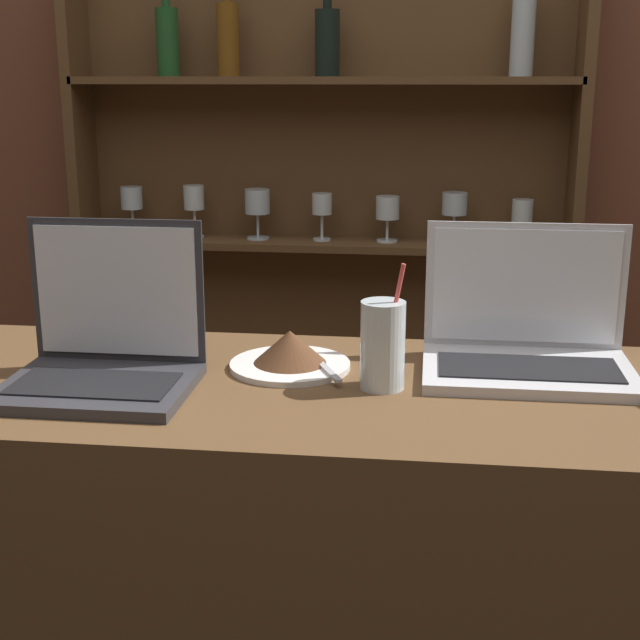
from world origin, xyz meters
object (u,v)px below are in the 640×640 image
Objects in this scene: laptop_far at (527,339)px; water_glass at (383,345)px; cake_plate at (290,353)px; laptop_near at (105,350)px.

laptop_far is 0.27m from water_glass.
cake_plate is at bearing -173.52° from laptop_far.
laptop_far reaches higher than water_glass.
laptop_far is 0.40m from cake_plate.
laptop_near is 0.69m from laptop_far.
water_glass is (0.16, -0.08, 0.04)m from cake_plate.
laptop_far is at bearing 13.36° from laptop_near.
laptop_near is 0.85× the size of laptop_far.
water_glass reaches higher than cake_plate.
water_glass is (0.44, 0.04, 0.01)m from laptop_near.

